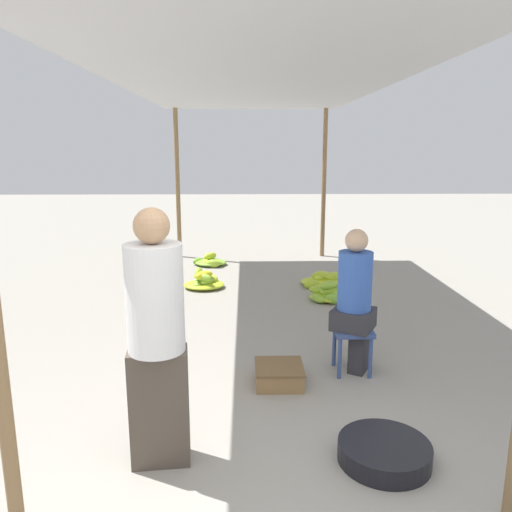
% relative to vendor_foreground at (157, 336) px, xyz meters
% --- Properties ---
extents(canopy_post_back_left, '(0.08, 0.08, 2.69)m').
position_rel_vendor_foreground_xyz_m(canopy_post_back_left, '(-0.68, 6.28, 0.48)').
color(canopy_post_back_left, olive).
rests_on(canopy_post_back_left, ground).
extents(canopy_post_back_right, '(0.08, 0.08, 2.69)m').
position_rel_vendor_foreground_xyz_m(canopy_post_back_right, '(2.00, 6.28, 0.48)').
color(canopy_post_back_right, olive).
rests_on(canopy_post_back_right, ground).
extents(canopy_tarp, '(3.08, 7.24, 0.04)m').
position_rel_vendor_foreground_xyz_m(canopy_tarp, '(0.66, 2.86, 1.85)').
color(canopy_tarp, '#B2B2B7').
rests_on(canopy_tarp, canopy_post_front_left).
extents(vendor_foreground, '(0.39, 0.39, 1.66)m').
position_rel_vendor_foreground_xyz_m(vendor_foreground, '(0.00, 0.00, 0.00)').
color(vendor_foreground, '#4C4238').
rests_on(vendor_foreground, ground).
extents(stool, '(0.34, 0.34, 0.42)m').
position_rel_vendor_foreground_xyz_m(stool, '(1.51, 1.30, -0.53)').
color(stool, '#384C84').
rests_on(stool, ground).
extents(vendor_seated, '(0.46, 0.46, 1.32)m').
position_rel_vendor_foreground_xyz_m(vendor_seated, '(1.53, 1.31, -0.18)').
color(vendor_seated, '#2D2D33').
rests_on(vendor_seated, ground).
extents(basin_black, '(0.60, 0.60, 0.13)m').
position_rel_vendor_foreground_xyz_m(basin_black, '(1.45, -0.04, -0.80)').
color(basin_black, black).
rests_on(basin_black, ground).
extents(banana_pile_left_0, '(0.62, 0.51, 0.22)m').
position_rel_vendor_foreground_xyz_m(banana_pile_left_0, '(-0.07, 5.53, -0.80)').
color(banana_pile_left_0, '#A5C62E').
rests_on(banana_pile_left_0, ground).
extents(banana_pile_left_1, '(0.59, 0.52, 0.29)m').
position_rel_vendor_foreground_xyz_m(banana_pile_left_1, '(-0.06, 4.10, -0.76)').
color(banana_pile_left_1, '#9DC330').
rests_on(banana_pile_left_1, ground).
extents(banana_pile_right_0, '(0.53, 0.51, 0.27)m').
position_rel_vendor_foreground_xyz_m(banana_pile_right_0, '(1.66, 3.46, -0.77)').
color(banana_pile_right_0, '#7CB636').
rests_on(banana_pile_right_0, ground).
extents(banana_pile_right_1, '(0.65, 0.55, 0.21)m').
position_rel_vendor_foreground_xyz_m(banana_pile_right_1, '(1.68, 4.23, -0.78)').
color(banana_pile_right_1, '#ADC92D').
rests_on(banana_pile_right_1, ground).
extents(crate_near, '(0.42, 0.42, 0.17)m').
position_rel_vendor_foreground_xyz_m(crate_near, '(0.84, 1.07, -0.78)').
color(crate_near, olive).
rests_on(crate_near, ground).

